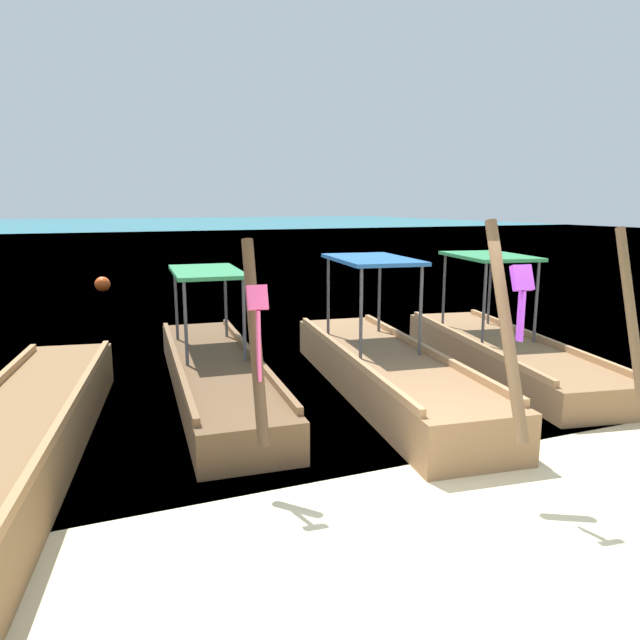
{
  "coord_description": "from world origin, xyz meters",
  "views": [
    {
      "loc": [
        -2.98,
        -4.11,
        2.87
      ],
      "look_at": [
        0.0,
        3.21,
        1.3
      ],
      "focal_mm": 33.15,
      "sensor_mm": 36.0,
      "label": 1
    }
  ],
  "objects_px": {
    "longtail_boat_pink_ribbon": "(216,373)",
    "longtail_boat_green_ribbon": "(503,351)",
    "longtail_boat_blue_ribbon": "(21,440)",
    "mooring_buoy_far": "(102,284)",
    "longtail_boat_violet_ribbon": "(386,370)"
  },
  "relations": [
    {
      "from": "longtail_boat_pink_ribbon",
      "to": "mooring_buoy_far",
      "type": "height_order",
      "value": "longtail_boat_pink_ribbon"
    },
    {
      "from": "mooring_buoy_far",
      "to": "longtail_boat_violet_ribbon",
      "type": "bearing_deg",
      "value": -74.5
    },
    {
      "from": "longtail_boat_violet_ribbon",
      "to": "longtail_boat_pink_ribbon",
      "type": "bearing_deg",
      "value": 157.26
    },
    {
      "from": "longtail_boat_blue_ribbon",
      "to": "longtail_boat_violet_ribbon",
      "type": "xyz_separation_m",
      "value": [
        4.94,
        0.8,
        0.04
      ]
    },
    {
      "from": "longtail_boat_blue_ribbon",
      "to": "longtail_boat_pink_ribbon",
      "type": "height_order",
      "value": "longtail_boat_blue_ribbon"
    },
    {
      "from": "longtail_boat_violet_ribbon",
      "to": "mooring_buoy_far",
      "type": "relative_size",
      "value": 12.97
    },
    {
      "from": "longtail_boat_pink_ribbon",
      "to": "mooring_buoy_far",
      "type": "relative_size",
      "value": 12.83
    },
    {
      "from": "longtail_boat_violet_ribbon",
      "to": "mooring_buoy_far",
      "type": "distance_m",
      "value": 13.4
    },
    {
      "from": "longtail_boat_green_ribbon",
      "to": "mooring_buoy_far",
      "type": "xyz_separation_m",
      "value": [
        -6.17,
        12.43,
        -0.06
      ]
    },
    {
      "from": "longtail_boat_blue_ribbon",
      "to": "longtail_boat_green_ribbon",
      "type": "height_order",
      "value": "longtail_boat_green_ribbon"
    },
    {
      "from": "mooring_buoy_far",
      "to": "longtail_boat_blue_ribbon",
      "type": "bearing_deg",
      "value": -95.69
    },
    {
      "from": "longtail_boat_blue_ribbon",
      "to": "mooring_buoy_far",
      "type": "bearing_deg",
      "value": 84.31
    },
    {
      "from": "longtail_boat_violet_ribbon",
      "to": "longtail_boat_green_ribbon",
      "type": "bearing_deg",
      "value": 10.48
    },
    {
      "from": "longtail_boat_violet_ribbon",
      "to": "mooring_buoy_far",
      "type": "xyz_separation_m",
      "value": [
        -3.58,
        12.91,
        -0.12
      ]
    },
    {
      "from": "longtail_boat_pink_ribbon",
      "to": "longtail_boat_green_ribbon",
      "type": "bearing_deg",
      "value": -6.03
    }
  ]
}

